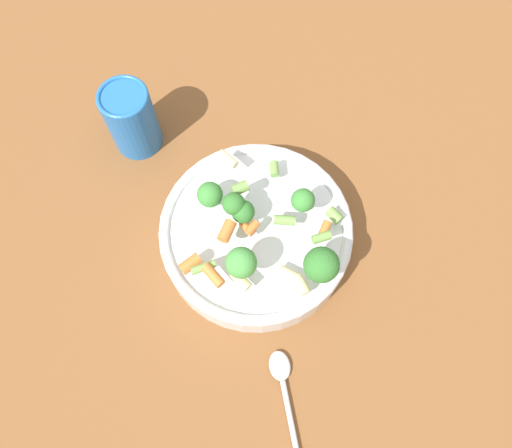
% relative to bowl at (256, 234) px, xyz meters
% --- Properties ---
extents(ground_plane, '(3.00, 3.00, 0.00)m').
position_rel_bowl_xyz_m(ground_plane, '(0.00, 0.00, -0.03)').
color(ground_plane, brown).
extents(bowl, '(0.25, 0.25, 0.05)m').
position_rel_bowl_xyz_m(bowl, '(0.00, 0.00, 0.00)').
color(bowl, silver).
rests_on(bowl, ground_plane).
extents(pasta_salad, '(0.20, 0.19, 0.06)m').
position_rel_bowl_xyz_m(pasta_salad, '(-0.02, 0.01, 0.06)').
color(pasta_salad, '#8CB766').
rests_on(pasta_salad, bowl).
extents(cup, '(0.07, 0.07, 0.11)m').
position_rel_bowl_xyz_m(cup, '(0.23, -0.05, 0.03)').
color(cup, '#2366B2').
rests_on(cup, ground_plane).
extents(spoon, '(0.13, 0.14, 0.01)m').
position_rel_bowl_xyz_m(spoon, '(-0.13, 0.15, -0.02)').
color(spoon, silver).
rests_on(spoon, ground_plane).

